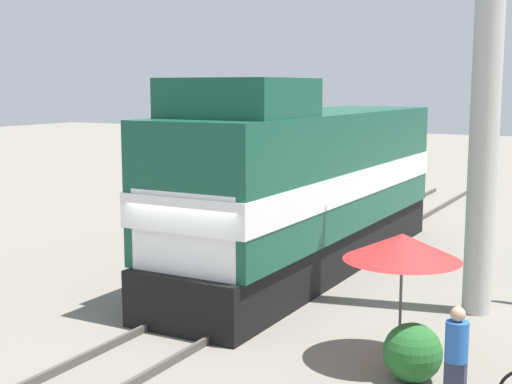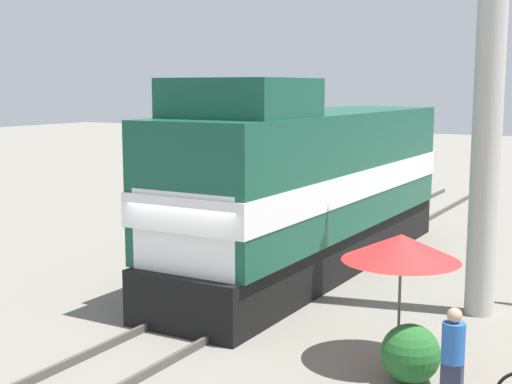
% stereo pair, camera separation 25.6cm
% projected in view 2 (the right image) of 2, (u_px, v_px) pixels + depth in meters
% --- Properties ---
extents(ground_plane, '(120.00, 120.00, 0.00)m').
position_uv_depth(ground_plane, '(208.00, 321.00, 14.58)').
color(ground_plane, slate).
extents(rail_near, '(0.08, 40.68, 0.15)m').
position_uv_depth(rail_near, '(179.00, 312.00, 14.93)').
color(rail_near, '#4C4742').
rests_on(rail_near, ground_plane).
extents(rail_far, '(0.08, 40.68, 0.15)m').
position_uv_depth(rail_far, '(238.00, 323.00, 14.22)').
color(rail_far, '#4C4742').
rests_on(rail_far, ground_plane).
extents(locomotive, '(2.85, 12.25, 4.93)m').
position_uv_depth(locomotive, '(309.00, 187.00, 18.29)').
color(locomotive, black).
rests_on(locomotive, ground_plane).
extents(utility_pole, '(1.80, 0.60, 9.70)m').
position_uv_depth(utility_pole, '(489.00, 80.00, 14.36)').
color(utility_pole, '#B2B2AD').
rests_on(utility_pole, ground_plane).
extents(vendor_umbrella, '(2.02, 2.02, 2.29)m').
position_uv_depth(vendor_umbrella, '(401.00, 248.00, 12.03)').
color(vendor_umbrella, '#4C4C4C').
rests_on(vendor_umbrella, ground_plane).
extents(shrub_cluster, '(0.97, 0.97, 0.97)m').
position_uv_depth(shrub_cluster, '(410.00, 354.00, 11.51)').
color(shrub_cluster, '#236028').
rests_on(shrub_cluster, ground_plane).
extents(person_bystander, '(0.34, 0.34, 1.59)m').
position_uv_depth(person_bystander, '(453.00, 356.00, 10.40)').
color(person_bystander, '#2D3347').
rests_on(person_bystander, ground_plane).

